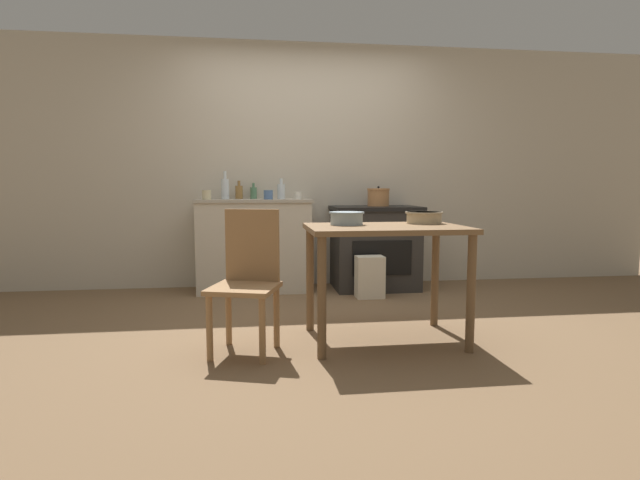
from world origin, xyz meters
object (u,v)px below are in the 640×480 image
work_table (385,244)px  chair (247,277)px  cup_center_right (268,195)px  mixing_bowl_small (424,217)px  bottle_center_left (281,191)px  stove (375,247)px  flour_sack (370,277)px  cup_mid_right (298,195)px  bottle_mid_left (225,188)px  bottle_left (254,193)px  stock_pot (378,197)px  bottle_far_left (239,192)px  mixing_bowl_large (347,218)px  cup_center (207,195)px

work_table → chair: chair is taller
cup_center_right → mixing_bowl_small: bearing=-55.8°
bottle_center_left → stove: bearing=-5.1°
stove → flour_sack: size_ratio=2.22×
bottle_center_left → cup_center_right: size_ratio=2.30×
bottle_center_left → cup_mid_right: bearing=-35.7°
chair → bottle_mid_left: bottle_mid_left is taller
bottle_left → flour_sack: bearing=-31.8°
work_table → stock_pot: bearing=77.2°
mixing_bowl_small → bottle_far_left: bottle_far_left is taller
stock_pot → bottle_center_left: 1.01m
flour_sack → bottle_center_left: bearing=146.9°
work_table → stock_pot: 1.88m
chair → mixing_bowl_large: 0.79m
flour_sack → mixing_bowl_small: bearing=-84.1°
bottle_center_left → cup_mid_right: 0.20m
stock_pot → cup_mid_right: (-0.85, -0.08, 0.02)m
bottle_far_left → cup_mid_right: (0.59, -0.23, -0.03)m
bottle_far_left → cup_center_right: bottle_far_left is taller
bottle_far_left → bottle_left: size_ratio=1.14×
stove → cup_center: (-1.68, -0.12, 0.55)m
stove → bottle_mid_left: size_ratio=3.16×
stove → work_table: (-0.37, -1.76, 0.24)m
mixing_bowl_small → cup_center: bearing=138.4°
work_table → flour_sack: (0.21, 1.32, -0.47)m
mixing_bowl_large → cup_center_right: 1.69m
stock_pot → cup_center_right: stock_pot is taller
mixing_bowl_large → cup_center_right: (-0.48, 1.61, 0.13)m
mixing_bowl_large → flour_sack: bearing=69.2°
cup_center → bottle_left: bearing=38.5°
cup_center → cup_mid_right: cup_center is taller
chair → bottle_left: bottle_left is taller
mixing_bowl_large → chair: bearing=-163.9°
stove → cup_mid_right: (-0.80, -0.03, 0.54)m
bottle_far_left → bottle_center_left: (0.43, -0.12, 0.01)m
cup_center → cup_center_right: (0.59, 0.09, -0.00)m
mixing_bowl_small → bottle_far_left: bearing=127.1°
flour_sack → bottle_mid_left: bottle_mid_left is taller
bottle_left → cup_center: 0.57m
stock_pot → work_table: bearing=-102.8°
bottle_far_left → cup_center: size_ratio=2.04×
mixing_bowl_large → bottle_left: bottle_left is taller
work_table → stove: bearing=78.2°
bottle_far_left → cup_center: bottle_far_left is taller
flour_sack → bottle_left: 1.50m
work_table → cup_center_right: (-0.73, 1.73, 0.30)m
mixing_bowl_large → stove: bearing=69.6°
bottle_left → bottle_mid_left: 0.31m
flour_sack → cup_mid_right: size_ratio=5.30×
stove → mixing_bowl_small: size_ratio=3.33×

